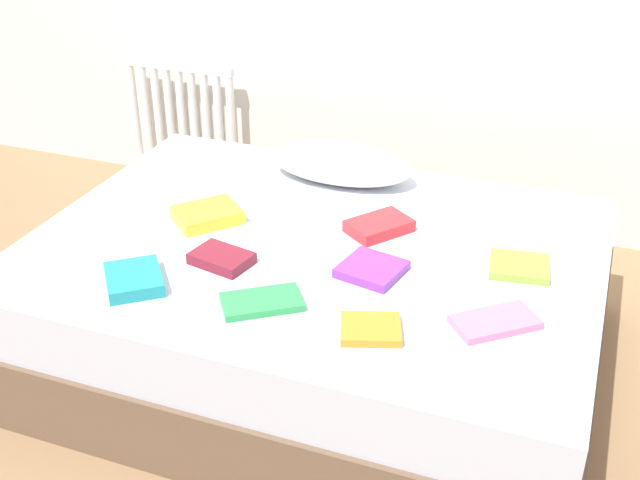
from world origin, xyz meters
TOP-DOWN VIEW (x-y plane):
  - ground_plane at (0.00, 0.00)m, footprint 8.00×8.00m
  - bed at (0.00, 0.00)m, footprint 2.00×1.50m
  - radiator at (-1.22, 1.20)m, footprint 0.62×0.04m
  - pillow at (-0.09, 0.52)m, footprint 0.59×0.29m
  - textbook_pink at (0.68, -0.29)m, footprint 0.28×0.26m
  - textbook_yellow at (-0.43, 0.01)m, footprint 0.29×0.29m
  - textbook_purple at (0.25, -0.13)m, footprint 0.22×0.22m
  - textbook_lime at (0.70, 0.06)m, footprint 0.21×0.20m
  - textbook_green at (-0.01, -0.43)m, footprint 0.28×0.25m
  - textbook_teal at (-0.44, -0.47)m, footprint 0.26×0.27m
  - textbook_red at (0.19, 0.15)m, footprint 0.25×0.26m
  - textbook_maroon at (-0.24, -0.25)m, footprint 0.22×0.17m
  - textbook_orange at (0.35, -0.45)m, footprint 0.21×0.20m

SIDE VIEW (x-z plane):
  - ground_plane at x=0.00m, z-range 0.00..0.00m
  - bed at x=0.00m, z-range 0.00..0.50m
  - radiator at x=-1.22m, z-range 0.09..0.68m
  - textbook_green at x=-0.01m, z-range 0.50..0.52m
  - textbook_pink at x=0.68m, z-range 0.50..0.52m
  - textbook_orange at x=0.35m, z-range 0.50..0.53m
  - textbook_lime at x=0.70m, z-range 0.50..0.53m
  - textbook_purple at x=0.25m, z-range 0.50..0.53m
  - textbook_maroon at x=-0.24m, z-range 0.50..0.54m
  - textbook_teal at x=-0.44m, z-range 0.50..0.54m
  - textbook_red at x=0.19m, z-range 0.50..0.54m
  - textbook_yellow at x=-0.43m, z-range 0.50..0.55m
  - pillow at x=-0.09m, z-range 0.50..0.65m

